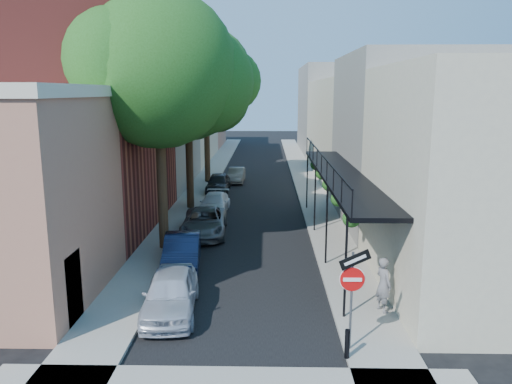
{
  "coord_description": "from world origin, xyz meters",
  "views": [
    {
      "loc": [
        0.84,
        -11.69,
        7.07
      ],
      "look_at": [
        0.39,
        9.49,
        2.8
      ],
      "focal_mm": 35.0,
      "sensor_mm": 36.0,
      "label": 1
    }
  ],
  "objects_px": {
    "oak_mid": "(195,92)",
    "parked_car_b": "(182,251)",
    "parked_car_a": "(171,293)",
    "parked_car_d": "(214,204)",
    "bollard": "(347,344)",
    "pedestrian": "(383,284)",
    "oak_far": "(212,76)",
    "parked_car_e": "(218,183)",
    "parked_car_c": "(204,222)",
    "parked_car_f": "(236,175)",
    "sign_post": "(352,283)",
    "oak_near": "(169,73)"
  },
  "relations": [
    {
      "from": "parked_car_d",
      "to": "parked_car_c",
      "type": "bearing_deg",
      "value": -88.34
    },
    {
      "from": "parked_car_d",
      "to": "oak_near",
      "type": "bearing_deg",
      "value": -97.6
    },
    {
      "from": "oak_near",
      "to": "parked_car_d",
      "type": "xyz_separation_m",
      "value": [
        1.13,
        6.75,
        -7.3
      ]
    },
    {
      "from": "oak_mid",
      "to": "parked_car_b",
      "type": "bearing_deg",
      "value": -85.54
    },
    {
      "from": "bollard",
      "to": "parked_car_b",
      "type": "relative_size",
      "value": 0.2
    },
    {
      "from": "parked_car_b",
      "to": "sign_post",
      "type": "bearing_deg",
      "value": -55.53
    },
    {
      "from": "parked_car_c",
      "to": "parked_car_e",
      "type": "distance_m",
      "value": 10.84
    },
    {
      "from": "oak_far",
      "to": "parked_car_f",
      "type": "xyz_separation_m",
      "value": [
        1.81,
        -0.01,
        -7.68
      ]
    },
    {
      "from": "parked_car_c",
      "to": "pedestrian",
      "type": "relative_size",
      "value": 2.59
    },
    {
      "from": "bollard",
      "to": "oak_far",
      "type": "bearing_deg",
      "value": 103.35
    },
    {
      "from": "oak_near",
      "to": "pedestrian",
      "type": "relative_size",
      "value": 6.33
    },
    {
      "from": "parked_car_a",
      "to": "parked_car_c",
      "type": "height_order",
      "value": "parked_car_a"
    },
    {
      "from": "parked_car_a",
      "to": "parked_car_f",
      "type": "bearing_deg",
      "value": 83.77
    },
    {
      "from": "bollard",
      "to": "parked_car_e",
      "type": "relative_size",
      "value": 0.2
    },
    {
      "from": "oak_far",
      "to": "parked_car_a",
      "type": "bearing_deg",
      "value": -87.33
    },
    {
      "from": "parked_car_b",
      "to": "parked_car_c",
      "type": "distance_m",
      "value": 4.67
    },
    {
      "from": "oak_mid",
      "to": "parked_car_c",
      "type": "xyz_separation_m",
      "value": [
        1.16,
        -5.83,
        -6.41
      ]
    },
    {
      "from": "oak_mid",
      "to": "parked_car_c",
      "type": "relative_size",
      "value": 2.18
    },
    {
      "from": "oak_mid",
      "to": "parked_car_d",
      "type": "bearing_deg",
      "value": -45.81
    },
    {
      "from": "parked_car_f",
      "to": "parked_car_b",
      "type": "bearing_deg",
      "value": -91.56
    },
    {
      "from": "oak_mid",
      "to": "oak_far",
      "type": "relative_size",
      "value": 0.86
    },
    {
      "from": "oak_mid",
      "to": "parked_car_f",
      "type": "xyz_separation_m",
      "value": [
        1.88,
        9.03,
        -6.48
      ]
    },
    {
      "from": "oak_near",
      "to": "parked_car_d",
      "type": "bearing_deg",
      "value": 80.5
    },
    {
      "from": "parked_car_d",
      "to": "parked_car_f",
      "type": "relative_size",
      "value": 1.14
    },
    {
      "from": "oak_mid",
      "to": "oak_far",
      "type": "distance_m",
      "value": 9.12
    },
    {
      "from": "sign_post",
      "to": "parked_car_e",
      "type": "distance_m",
      "value": 23.03
    },
    {
      "from": "parked_car_a",
      "to": "parked_car_b",
      "type": "relative_size",
      "value": 1.02
    },
    {
      "from": "bollard",
      "to": "pedestrian",
      "type": "height_order",
      "value": "pedestrian"
    },
    {
      "from": "parked_car_b",
      "to": "parked_car_e",
      "type": "xyz_separation_m",
      "value": [
        0.0,
        15.49,
        0.01
      ]
    },
    {
      "from": "oak_near",
      "to": "oak_far",
      "type": "distance_m",
      "value": 17.01
    },
    {
      "from": "parked_car_b",
      "to": "parked_car_e",
      "type": "relative_size",
      "value": 1.02
    },
    {
      "from": "parked_car_b",
      "to": "parked_car_d",
      "type": "xyz_separation_m",
      "value": [
        0.36,
        9.27,
        -0.09
      ]
    },
    {
      "from": "bollard",
      "to": "oak_far",
      "type": "xyz_separation_m",
      "value": [
        -6.35,
        26.77,
        7.74
      ]
    },
    {
      "from": "parked_car_e",
      "to": "pedestrian",
      "type": "bearing_deg",
      "value": -69.84
    },
    {
      "from": "oak_near",
      "to": "parked_car_f",
      "type": "distance_m",
      "value": 18.59
    },
    {
      "from": "parked_car_a",
      "to": "parked_car_f",
      "type": "height_order",
      "value": "parked_car_a"
    },
    {
      "from": "pedestrian",
      "to": "oak_mid",
      "type": "bearing_deg",
      "value": 4.36
    },
    {
      "from": "parked_car_b",
      "to": "parked_car_e",
      "type": "bearing_deg",
      "value": 84.08
    },
    {
      "from": "sign_post",
      "to": "pedestrian",
      "type": "distance_m",
      "value": 3.03
    },
    {
      "from": "oak_near",
      "to": "parked_car_a",
      "type": "relative_size",
      "value": 2.77
    },
    {
      "from": "oak_mid",
      "to": "parked_car_a",
      "type": "relative_size",
      "value": 2.47
    },
    {
      "from": "oak_near",
      "to": "pedestrian",
      "type": "distance_m",
      "value": 12.53
    },
    {
      "from": "oak_mid",
      "to": "parked_car_a",
      "type": "distance_m",
      "value": 16.21
    },
    {
      "from": "sign_post",
      "to": "oak_near",
      "type": "distance_m",
      "value": 12.77
    },
    {
      "from": "sign_post",
      "to": "oak_near",
      "type": "relative_size",
      "value": 0.26
    },
    {
      "from": "bollard",
      "to": "parked_car_d",
      "type": "height_order",
      "value": "parked_car_d"
    },
    {
      "from": "oak_mid",
      "to": "pedestrian",
      "type": "relative_size",
      "value": 5.66
    },
    {
      "from": "sign_post",
      "to": "parked_car_c",
      "type": "distance_m",
      "value": 12.72
    },
    {
      "from": "bollard",
      "to": "parked_car_a",
      "type": "height_order",
      "value": "parked_car_a"
    },
    {
      "from": "sign_post",
      "to": "oak_near",
      "type": "bearing_deg",
      "value": 125.09
    }
  ]
}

